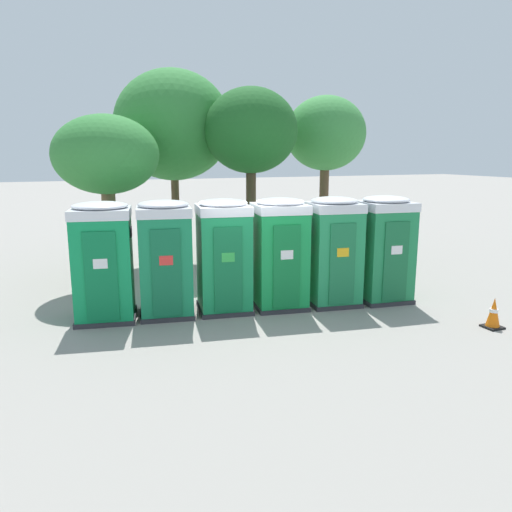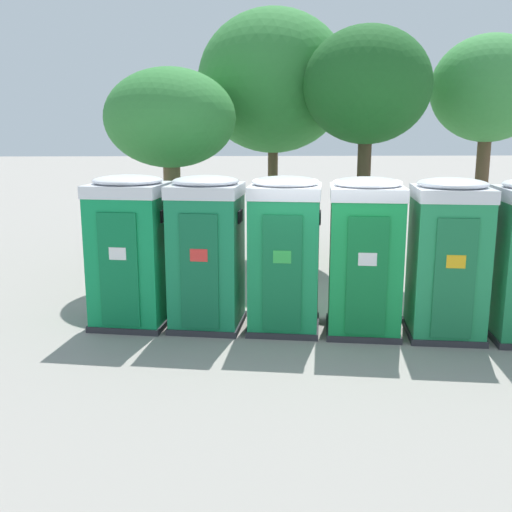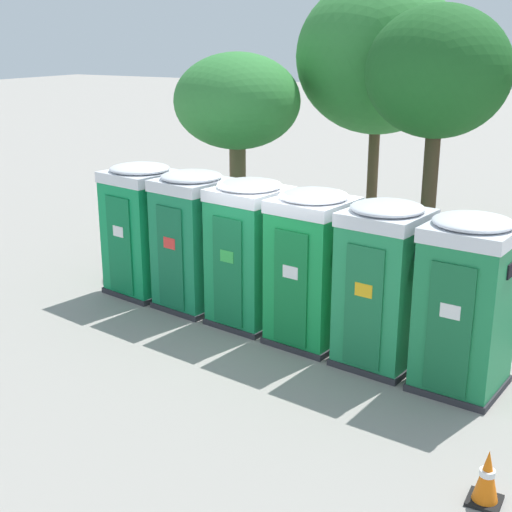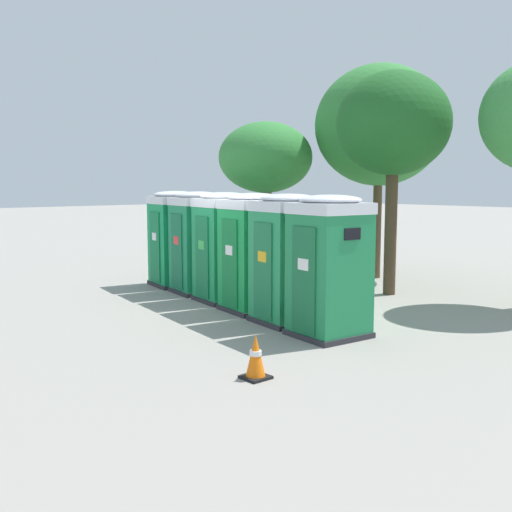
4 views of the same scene
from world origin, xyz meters
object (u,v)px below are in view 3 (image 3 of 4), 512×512
at_px(portapotty_0, 142,229).
at_px(portapotty_1, 193,240).
at_px(street_tree_1, 438,74).
at_px(street_tree_3, 237,103).
at_px(portapotty_5, 466,303).
at_px(portapotty_3, 312,267).
at_px(traffic_cone, 487,477).
at_px(portapotty_2, 249,252).
at_px(portapotty_4, 383,284).
at_px(street_tree_2, 378,57).

xyz_separation_m(portapotty_0, portapotty_1, (1.28, -0.17, 0.00)).
bearing_deg(street_tree_1, street_tree_3, -174.85).
bearing_deg(portapotty_0, portapotty_5, -8.83).
height_order(portapotty_3, street_tree_1, street_tree_1).
xyz_separation_m(street_tree_3, traffic_cone, (6.86, -6.39, -3.13)).
height_order(portapotty_2, street_tree_3, street_tree_3).
height_order(portapotty_0, portapotty_3, same).
height_order(portapotty_2, portapotty_4, same).
xyz_separation_m(portapotty_1, portapotty_4, (3.83, -0.61, 0.00)).
distance_m(portapotty_4, street_tree_2, 7.10).
bearing_deg(portapotty_3, portapotty_4, -9.59).
distance_m(portapotty_1, street_tree_2, 6.32).
distance_m(portapotty_5, street_tree_1, 5.40).
height_order(portapotty_3, portapotty_5, same).
distance_m(portapotty_0, street_tree_1, 6.32).
xyz_separation_m(portapotty_4, street_tree_2, (-2.37, 5.93, 3.08)).
xyz_separation_m(portapotty_5, street_tree_1, (-1.77, 4.23, 2.85)).
xyz_separation_m(portapotty_1, traffic_cone, (6.02, -3.36, -0.97)).
bearing_deg(portapotty_2, portapotty_0, 172.24).
xyz_separation_m(portapotty_0, traffic_cone, (7.30, -3.53, -0.97)).
height_order(portapotty_2, street_tree_2, street_tree_2).
bearing_deg(portapotty_3, traffic_cone, -40.56).
height_order(portapotty_4, traffic_cone, portapotty_4).
relative_size(street_tree_2, traffic_cone, 9.51).
relative_size(portapotty_2, street_tree_1, 0.47).
bearing_deg(street_tree_1, street_tree_2, 134.38).
distance_m(portapotty_5, street_tree_3, 7.40).
xyz_separation_m(street_tree_1, street_tree_2, (-1.87, 1.91, 0.23)).
height_order(portapotty_0, street_tree_3, street_tree_3).
distance_m(portapotty_5, traffic_cone, 2.87).
relative_size(portapotty_1, street_tree_2, 0.42).
bearing_deg(street_tree_3, street_tree_1, 5.15).
relative_size(portapotty_2, portapotty_5, 1.00).
bearing_deg(portapotty_1, street_tree_3, 105.42).
bearing_deg(portapotty_0, portapotty_2, -7.76).
distance_m(portapotty_1, street_tree_3, 3.82).
bearing_deg(street_tree_2, portapotty_2, -91.84).
height_order(street_tree_3, traffic_cone, street_tree_3).
relative_size(portapotty_1, street_tree_3, 0.56).
bearing_deg(portapotty_0, portapotty_4, -8.70).
xyz_separation_m(portapotty_2, traffic_cone, (4.74, -3.18, -0.97)).
xyz_separation_m(portapotty_0, street_tree_3, (0.44, 2.86, 2.16)).
relative_size(portapotty_0, portapotty_2, 1.00).
height_order(street_tree_1, traffic_cone, street_tree_1).
distance_m(portapotty_2, portapotty_4, 2.58).
bearing_deg(traffic_cone, street_tree_2, 117.71).
relative_size(street_tree_1, street_tree_3, 1.20).
height_order(portapotty_1, portapotty_5, same).
relative_size(portapotty_4, portapotty_5, 1.00).
bearing_deg(street_tree_3, traffic_cone, -43.00).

